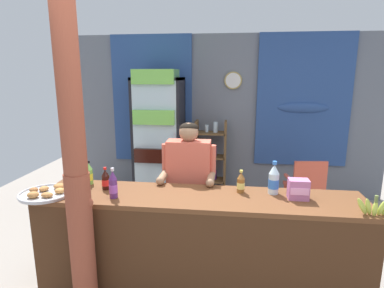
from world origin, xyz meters
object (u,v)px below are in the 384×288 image
timber_post (77,180)px  soda_bottle_lime_soda (89,174)px  pastry_tray (46,193)px  soda_bottle_water (274,180)px  stall_counter (198,240)px  soda_bottle_cola (106,180)px  soda_bottle_iced_tea (241,183)px  bottle_shelf_rack (211,159)px  drink_fridge (159,132)px  soda_bottle_grape_soda (113,185)px  plastic_lawn_chair (306,186)px  shopkeeper (189,176)px  snack_box_wafer (298,189)px  banana_bunch (374,207)px

timber_post → soda_bottle_lime_soda: size_ratio=10.62×
pastry_tray → soda_bottle_water: bearing=8.2°
stall_counter → soda_bottle_cola: (-0.86, 0.17, 0.44)m
pastry_tray → soda_bottle_iced_tea: bearing=9.3°
timber_post → bottle_shelf_rack: timber_post is taller
drink_fridge → soda_bottle_grape_soda: bearing=-87.5°
plastic_lawn_chair → pastry_tray: (-2.57, -1.74, 0.45)m
shopkeeper → soda_bottle_cola: shopkeeper is taller
drink_fridge → snack_box_wafer: (1.62, -1.95, -0.09)m
bottle_shelf_rack → banana_bunch: bottle_shelf_rack is taller
bottle_shelf_rack → soda_bottle_grape_soda: (-0.67, -2.33, 0.38)m
plastic_lawn_chair → soda_bottle_iced_tea: soda_bottle_iced_tea is taller
timber_post → drink_fridge: timber_post is taller
shopkeeper → soda_bottle_cola: 0.82m
bottle_shelf_rack → soda_bottle_cola: 2.32m
drink_fridge → soda_bottle_water: 2.34m
soda_bottle_lime_soda → stall_counter: bearing=-15.0°
bottle_shelf_rack → soda_bottle_grape_soda: 2.45m
bottle_shelf_rack → shopkeeper: size_ratio=0.85×
soda_bottle_grape_soda → soda_bottle_cola: soda_bottle_grape_soda is taller
stall_counter → shopkeeper: 0.73m
bottle_shelf_rack → pastry_tray: bottle_shelf_rack is taller
shopkeeper → soda_bottle_iced_tea: bearing=-35.8°
snack_box_wafer → soda_bottle_grape_soda: bearing=-174.0°
timber_post → banana_bunch: timber_post is taller
bottle_shelf_rack → soda_bottle_lime_soda: bearing=-116.7°
drink_fridge → soda_bottle_lime_soda: 1.83m
soda_bottle_iced_tea → soda_bottle_lime_soda: bearing=178.1°
drink_fridge → pastry_tray: 2.20m
soda_bottle_water → snack_box_wafer: (0.19, -0.10, -0.04)m
drink_fridge → snack_box_wafer: drink_fridge is taller
plastic_lawn_chair → snack_box_wafer: (-0.44, -1.56, 0.51)m
plastic_lawn_chair → timber_post: bearing=-137.2°
pastry_tray → soda_bottle_cola: bearing=24.2°
timber_post → soda_bottle_grape_soda: size_ratio=9.32×
shopkeeper → soda_bottle_lime_soda: size_ratio=6.46×
stall_counter → pastry_tray: size_ratio=6.35×
soda_bottle_cola → pastry_tray: (-0.45, -0.20, -0.07)m
soda_bottle_cola → soda_bottle_water: bearing=2.9°
soda_bottle_water → timber_post: bearing=-160.7°
timber_post → banana_bunch: 2.20m
soda_bottle_iced_tea → soda_bottle_cola: bearing=-176.7°
plastic_lawn_chair → soda_bottle_iced_tea: (-0.91, -1.46, 0.51)m
bottle_shelf_rack → soda_bottle_iced_tea: bottle_shelf_rack is taller
bottle_shelf_rack → soda_bottle_water: bearing=-72.0°
pastry_tray → banana_bunch: size_ratio=1.61×
shopkeeper → soda_bottle_grape_soda: bearing=-131.7°
timber_post → soda_bottle_iced_tea: size_ratio=11.92×
stall_counter → plastic_lawn_chair: stall_counter is taller
bottle_shelf_rack → shopkeeper: shopkeeper is taller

